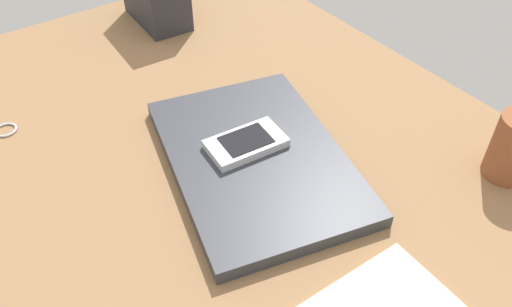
{
  "coord_description": "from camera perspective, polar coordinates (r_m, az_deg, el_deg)",
  "views": [
    {
      "loc": [
        38.22,
        -26.93,
        51.73
      ],
      "look_at": [
        -3.69,
        2.92,
        5.0
      ],
      "focal_mm": 36.53,
      "sensor_mm": 36.0,
      "label": 1
    }
  ],
  "objects": [
    {
      "name": "desk_surface",
      "position": [
        0.69,
        -0.2,
        -4.81
      ],
      "size": [
        120.0,
        80.0,
        3.0
      ],
      "primitive_type": "cube",
      "color": "olive",
      "rests_on": "ground"
    },
    {
      "name": "laptop_closed",
      "position": [
        0.7,
        0.0,
        -0.6
      ],
      "size": [
        36.94,
        29.29,
        2.01
      ],
      "primitive_type": "cube",
      "rotation": [
        0.0,
        0.0,
        -0.24
      ],
      "color": "#33353D",
      "rests_on": "desk_surface"
    },
    {
      "name": "cell_phone_on_laptop",
      "position": [
        0.7,
        -1.1,
        1.14
      ],
      "size": [
        6.82,
        10.91,
        1.32
      ],
      "color": "silver",
      "rests_on": "laptop_closed"
    },
    {
      "name": "key_ring",
      "position": [
        0.84,
        -25.72,
        2.34
      ],
      "size": [
        3.25,
        3.25,
        0.36
      ],
      "primitive_type": "torus",
      "color": "silver",
      "rests_on": "desk_surface"
    }
  ]
}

